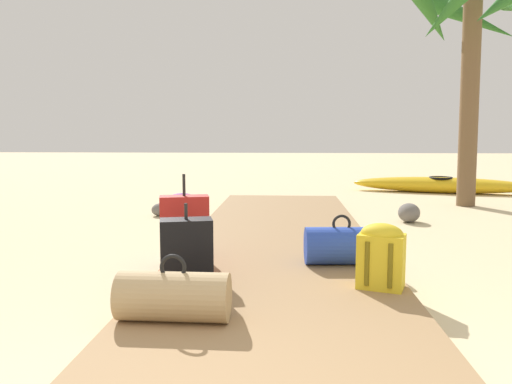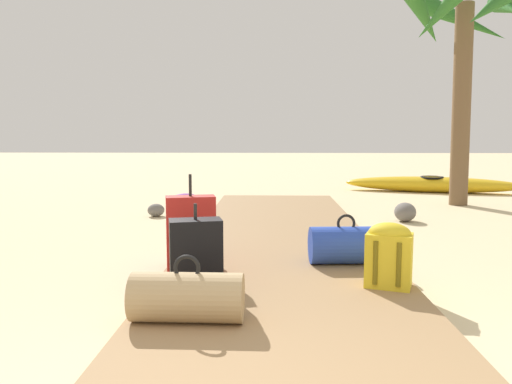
# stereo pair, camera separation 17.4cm
# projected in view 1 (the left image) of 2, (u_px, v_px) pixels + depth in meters

# --- Properties ---
(ground_plane) EXTENTS (60.00, 60.00, 0.00)m
(ground_plane) POSITION_uv_depth(u_px,v_px,m) (278.00, 266.00, 4.66)
(ground_plane) COLOR beige
(boardwalk) EXTENTS (1.98, 8.00, 0.08)m
(boardwalk) POSITION_uv_depth(u_px,v_px,m) (279.00, 243.00, 5.45)
(boardwalk) COLOR #9E7A51
(boardwalk) RESTS_ON ground
(suitcase_red) EXTENTS (0.42, 0.26, 0.81)m
(suitcase_red) POSITION_uv_depth(u_px,v_px,m) (185.00, 234.00, 4.09)
(suitcase_red) COLOR red
(suitcase_red) RESTS_ON boardwalk
(backpack_yellow) EXTENTS (0.38, 0.32, 0.48)m
(backpack_yellow) POSITION_uv_depth(u_px,v_px,m) (381.00, 254.00, 3.69)
(backpack_yellow) COLOR gold
(backpack_yellow) RESTS_ON boardwalk
(duffel_bag_tan) EXTENTS (0.68, 0.31, 0.41)m
(duffel_bag_tan) POSITION_uv_depth(u_px,v_px,m) (174.00, 296.00, 3.05)
(duffel_bag_tan) COLOR tan
(duffel_bag_tan) RESTS_ON boardwalk
(backpack_purple) EXTENTS (0.38, 0.31, 0.60)m
(backpack_purple) POSITION_uv_depth(u_px,v_px,m) (182.00, 224.00, 4.62)
(backpack_purple) COLOR #6B2D84
(backpack_purple) RESTS_ON boardwalk
(duffel_bag_blue) EXTENTS (0.65, 0.37, 0.44)m
(duffel_bag_blue) POSITION_uv_depth(u_px,v_px,m) (341.00, 246.00, 4.39)
(duffel_bag_blue) COLOR #2847B7
(duffel_bag_blue) RESTS_ON boardwalk
(suitcase_black) EXTENTS (0.41, 0.29, 0.64)m
(suitcase_black) POSITION_uv_depth(u_px,v_px,m) (187.00, 256.00, 3.60)
(suitcase_black) COLOR black
(suitcase_black) RESTS_ON boardwalk
(palm_tree_far_right) EXTENTS (2.17, 2.10, 3.79)m
(palm_tree_far_right) POSITION_uv_depth(u_px,v_px,m) (472.00, 37.00, 8.41)
(palm_tree_far_right) COLOR brown
(palm_tree_far_right) RESTS_ON ground
(kayak) EXTENTS (3.65, 1.54, 0.34)m
(kayak) POSITION_uv_depth(u_px,v_px,m) (441.00, 185.00, 10.55)
(kayak) COLOR gold
(kayak) RESTS_ON ground
(rock_right_near) EXTENTS (0.37, 0.44, 0.26)m
(rock_right_near) POSITION_uv_depth(u_px,v_px,m) (409.00, 213.00, 6.98)
(rock_right_near) COLOR slate
(rock_right_near) RESTS_ON ground
(rock_left_mid) EXTENTS (0.33, 0.33, 0.19)m
(rock_left_mid) POSITION_uv_depth(u_px,v_px,m) (160.00, 210.00, 7.52)
(rock_left_mid) COLOR slate
(rock_left_mid) RESTS_ON ground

